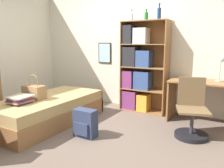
# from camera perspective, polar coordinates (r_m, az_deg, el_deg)

# --- Properties ---
(ground_plane) EXTENTS (14.00, 14.00, 0.00)m
(ground_plane) POSITION_cam_1_polar(r_m,az_deg,el_deg) (3.57, -8.77, -11.66)
(ground_plane) COLOR #66564C
(wall_back) EXTENTS (10.00, 0.09, 2.60)m
(wall_back) POSITION_cam_1_polar(r_m,az_deg,el_deg) (4.73, 3.80, 9.98)
(wall_back) COLOR beige
(wall_back) RESTS_ON ground_plane
(bed) EXTENTS (0.98, 1.95, 0.44)m
(bed) POSITION_cam_1_polar(r_m,az_deg,el_deg) (3.94, -16.11, -6.47)
(bed) COLOR olive
(bed) RESTS_ON ground_plane
(handbag) EXTENTS (0.38, 0.20, 0.40)m
(handbag) POSITION_cam_1_polar(r_m,az_deg,el_deg) (3.81, -19.67, -1.90)
(handbag) COLOR #93704C
(handbag) RESTS_ON bed
(book_stack_on_bed) EXTENTS (0.33, 0.35, 0.12)m
(book_stack_on_bed) POSITION_cam_1_polar(r_m,az_deg,el_deg) (3.60, -22.86, -3.75)
(book_stack_on_bed) COLOR #B2382D
(book_stack_on_bed) RESTS_ON bed
(bookcase) EXTENTS (0.91, 0.36, 1.77)m
(bookcase) POSITION_cam_1_polar(r_m,az_deg,el_deg) (4.38, 6.92, 3.76)
(bookcase) COLOR olive
(bookcase) RESTS_ON ground_plane
(bottle_green) EXTENTS (0.07, 0.07, 0.21)m
(bottle_green) POSITION_cam_1_polar(r_m,az_deg,el_deg) (4.44, 5.14, 17.07)
(bottle_green) COLOR #B7BCC1
(bottle_green) RESTS_ON bookcase
(bottle_brown) EXTENTS (0.07, 0.07, 0.22)m
(bottle_brown) POSITION_cam_1_polar(r_m,az_deg,el_deg) (4.39, 8.94, 17.08)
(bottle_brown) COLOR #1E6B2D
(bottle_brown) RESTS_ON bookcase
(bottle_clear) EXTENTS (0.07, 0.07, 0.29)m
(bottle_clear) POSITION_cam_1_polar(r_m,az_deg,el_deg) (4.26, 12.22, 17.57)
(bottle_clear) COLOR navy
(bottle_clear) RESTS_ON bookcase
(desk) EXTENTS (1.15, 0.59, 0.72)m
(desk) POSITION_cam_1_polar(r_m,az_deg,el_deg) (4.00, 23.09, -2.45)
(desk) COLOR olive
(desk) RESTS_ON ground_plane
(desk_lamp) EXTENTS (0.17, 0.12, 0.46)m
(desk_lamp) POSITION_cam_1_polar(r_m,az_deg,el_deg) (3.99, 26.89, 4.92)
(desk_lamp) COLOR #ADA89E
(desk_lamp) RESTS_ON desk
(desk_chair) EXTENTS (0.54, 0.54, 0.86)m
(desk_chair) POSITION_cam_1_polar(r_m,az_deg,el_deg) (3.41, 20.03, -8.46)
(desk_chair) COLOR black
(desk_chair) RESTS_ON ground_plane
(backpack) EXTENTS (0.33, 0.21, 0.41)m
(backpack) POSITION_cam_1_polar(r_m,az_deg,el_deg) (3.24, -7.04, -10.15)
(backpack) COLOR #2D3856
(backpack) RESTS_ON ground_plane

